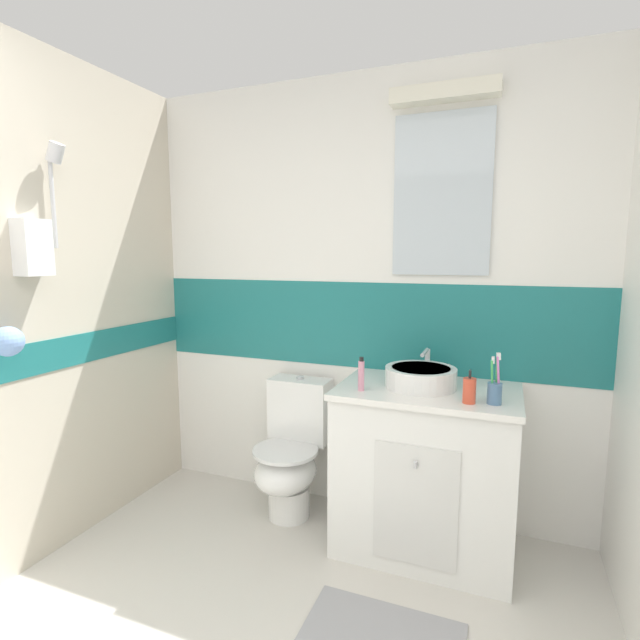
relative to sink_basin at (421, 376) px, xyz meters
The scene contains 8 objects.
wall_back_tiled 0.63m from the sink_basin, 140.64° to the left, with size 3.20×0.20×2.50m.
vanity_cabinet 0.48m from the sink_basin, ahead, with size 0.88×0.59×0.85m.
sink_basin is the anchor object (origin of this frame).
toilet 0.91m from the sink_basin, behind, with size 0.37×0.50×0.79m.
toothbrush_cup 0.38m from the sink_basin, 23.80° to the right, with size 0.06×0.06×0.23m.
soap_dispenser 0.31m from the sink_basin, 36.58° to the right, with size 0.06×0.06×0.15m.
toothpaste_tube_upright 0.31m from the sink_basin, 146.59° to the right, with size 0.03×0.03×0.17m.
bath_mat 1.12m from the sink_basin, 91.21° to the right, with size 0.63×0.39×0.01m, color #99999E.
Camera 1 is at (0.79, -0.21, 1.51)m, focal length 26.59 mm.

